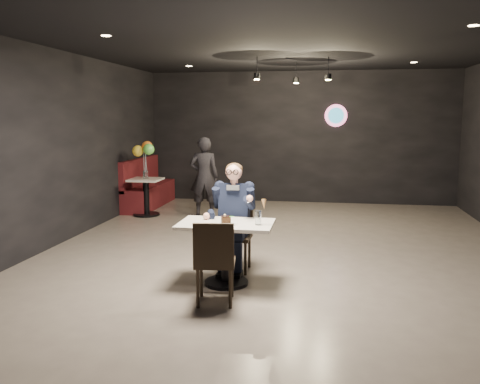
% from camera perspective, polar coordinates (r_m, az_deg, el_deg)
% --- Properties ---
extents(floor, '(9.00, 9.00, 0.00)m').
position_cam_1_polar(floor, '(7.58, 4.83, -6.71)').
color(floor, slate).
rests_on(floor, ground).
extents(wall_sign, '(0.50, 0.06, 0.50)m').
position_cam_1_polar(wall_sign, '(11.76, 10.72, 8.43)').
color(wall_sign, pink).
rests_on(wall_sign, floor).
extents(pendant_lights, '(1.40, 1.20, 0.36)m').
position_cam_1_polar(pendant_lights, '(9.35, 6.11, 13.95)').
color(pendant_lights, black).
rests_on(pendant_lights, floor).
extents(main_table, '(1.10, 0.70, 0.75)m').
position_cam_1_polar(main_table, '(6.05, -1.56, -6.92)').
color(main_table, silver).
rests_on(main_table, floor).
extents(chair_far, '(0.42, 0.46, 0.92)m').
position_cam_1_polar(chair_far, '(6.56, -0.63, -4.94)').
color(chair_far, black).
rests_on(chair_far, floor).
extents(chair_near, '(0.48, 0.51, 0.92)m').
position_cam_1_polar(chair_near, '(5.46, -2.80, -7.73)').
color(chair_near, black).
rests_on(chair_near, floor).
extents(seated_man, '(0.60, 0.80, 1.44)m').
position_cam_1_polar(seated_man, '(6.50, -0.64, -2.71)').
color(seated_man, black).
rests_on(seated_man, floor).
extents(dessert_plate, '(0.24, 0.24, 0.01)m').
position_cam_1_polar(dessert_plate, '(5.87, -1.49, -3.57)').
color(dessert_plate, white).
rests_on(dessert_plate, main_table).
extents(cake_slice, '(0.12, 0.11, 0.07)m').
position_cam_1_polar(cake_slice, '(5.88, -1.59, -3.14)').
color(cake_slice, black).
rests_on(cake_slice, dessert_plate).
extents(mint_leaf, '(0.07, 0.04, 0.01)m').
position_cam_1_polar(mint_leaf, '(5.84, -0.91, -2.78)').
color(mint_leaf, '#33832B').
rests_on(mint_leaf, cake_slice).
extents(sundae_glass, '(0.07, 0.07, 0.17)m').
position_cam_1_polar(sundae_glass, '(5.83, 2.05, -2.89)').
color(sundae_glass, silver).
rests_on(sundae_glass, main_table).
extents(wafer_cone, '(0.07, 0.07, 0.12)m').
position_cam_1_polar(wafer_cone, '(5.80, 2.72, -1.38)').
color(wafer_cone, tan).
rests_on(wafer_cone, sundae_glass).
extents(booth_bench, '(0.54, 2.14, 1.07)m').
position_cam_1_polar(booth_bench, '(11.38, -10.21, 1.06)').
color(booth_bench, '#460F17').
rests_on(booth_bench, floor).
extents(side_table, '(0.61, 0.61, 0.76)m').
position_cam_1_polar(side_table, '(10.37, -10.49, -0.54)').
color(side_table, silver).
rests_on(side_table, floor).
extents(balloon_vase, '(0.11, 0.11, 0.16)m').
position_cam_1_polar(balloon_vase, '(10.31, -10.56, 1.94)').
color(balloon_vase, silver).
rests_on(balloon_vase, side_table).
extents(balloon_bunch, '(0.40, 0.40, 0.66)m').
position_cam_1_polar(balloon_bunch, '(10.28, -10.62, 4.16)').
color(balloon_bunch, yellow).
rests_on(balloon_bunch, balloon_vase).
extents(passerby, '(0.64, 0.48, 1.58)m').
position_cam_1_polar(passerby, '(10.19, -4.05, 1.75)').
color(passerby, black).
rests_on(passerby, floor).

